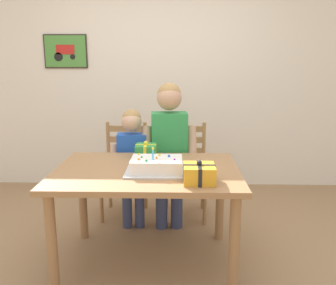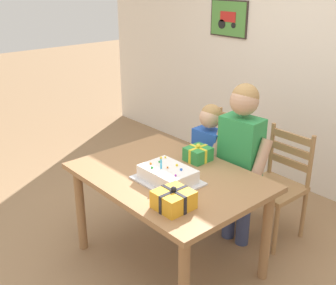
% 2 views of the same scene
% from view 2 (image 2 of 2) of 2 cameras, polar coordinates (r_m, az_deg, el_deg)
% --- Properties ---
extents(ground_plane, '(20.00, 20.00, 0.00)m').
position_cam_2_polar(ground_plane, '(3.41, 0.05, -15.79)').
color(ground_plane, '#997551').
extents(back_wall, '(6.40, 0.11, 2.60)m').
position_cam_2_polar(back_wall, '(4.26, 19.73, 10.09)').
color(back_wall, silver).
rests_on(back_wall, ground).
extents(dining_table, '(1.35, 0.96, 0.75)m').
position_cam_2_polar(dining_table, '(3.05, 0.06, -6.03)').
color(dining_table, '#9E7047').
rests_on(dining_table, ground).
extents(birthday_cake, '(0.44, 0.34, 0.19)m').
position_cam_2_polar(birthday_cake, '(2.89, -0.04, -4.44)').
color(birthday_cake, silver).
rests_on(birthday_cake, dining_table).
extents(gift_box_red_large, '(0.17, 0.18, 0.14)m').
position_cam_2_polar(gift_box_red_large, '(3.21, 4.10, -1.56)').
color(gift_box_red_large, '#2D8E42').
rests_on(gift_box_red_large, dining_table).
extents(gift_box_beside_cake, '(0.21, 0.22, 0.15)m').
position_cam_2_polar(gift_box_beside_cake, '(2.57, 0.77, -7.75)').
color(gift_box_beside_cake, gold).
rests_on(gift_box_beside_cake, dining_table).
extents(chair_left, '(0.43, 0.43, 0.92)m').
position_cam_2_polar(chair_left, '(3.92, 7.36, -2.64)').
color(chair_left, '#A87A4C').
rests_on(chair_left, ground).
extents(chair_right, '(0.43, 0.43, 0.92)m').
position_cam_2_polar(chair_right, '(3.59, 14.55, -5.57)').
color(chair_right, '#A87A4C').
rests_on(chair_right, ground).
extents(child_older, '(0.50, 0.29, 1.34)m').
position_cam_2_polar(child_older, '(3.29, 9.84, -1.06)').
color(child_older, '#38426B').
rests_on(child_older, ground).
extents(child_younger, '(0.41, 0.24, 1.11)m').
position_cam_2_polar(child_younger, '(3.54, 5.54, -1.61)').
color(child_younger, '#38426B').
rests_on(child_younger, ground).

